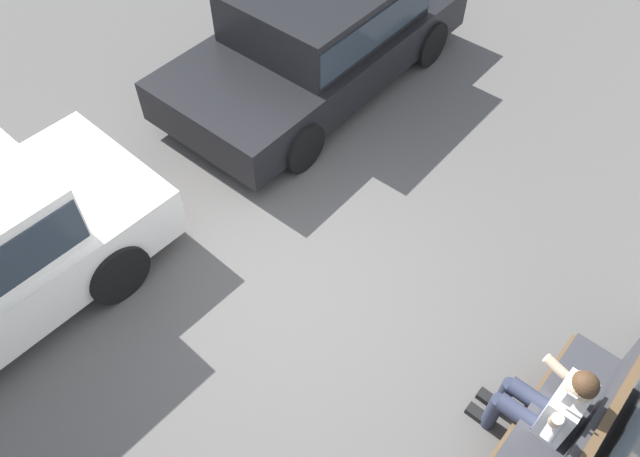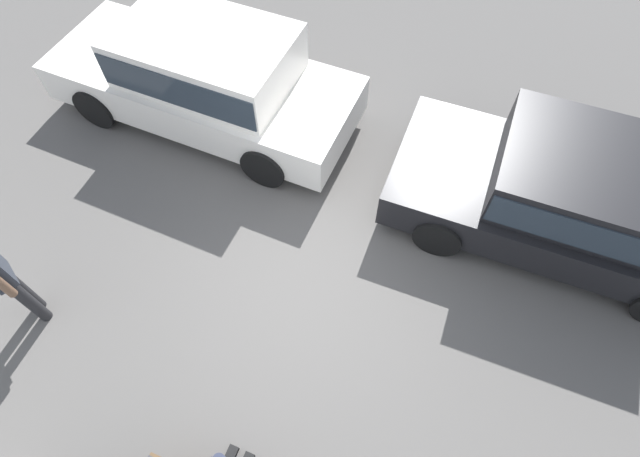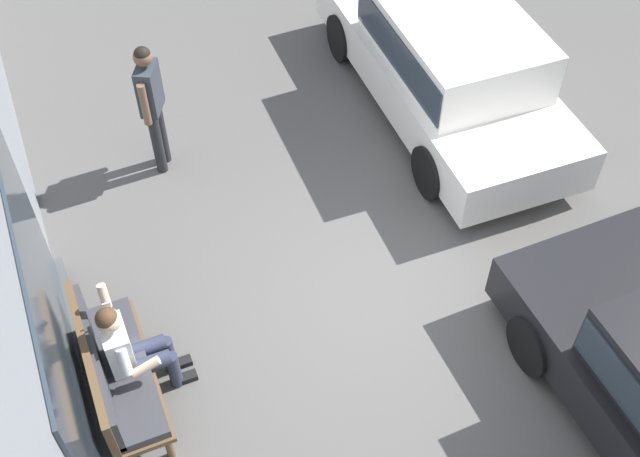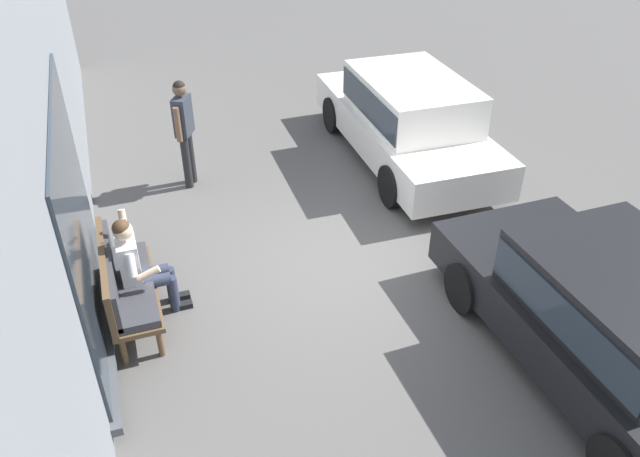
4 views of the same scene
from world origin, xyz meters
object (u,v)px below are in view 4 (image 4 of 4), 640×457
at_px(bench, 122,282).
at_px(parked_car_near, 616,316).
at_px(parked_car_mid, 408,116).
at_px(person_on_phone, 139,265).
at_px(pedestrian_standing, 184,125).

distance_m(bench, parked_car_near, 5.32).
bearing_deg(bench, parked_car_mid, -61.65).
relative_size(parked_car_near, parked_car_mid, 0.93).
bearing_deg(person_on_phone, bench, 108.94).
distance_m(parked_car_near, pedestrian_standing, 6.48).
height_order(bench, parked_car_mid, parked_car_mid).
height_order(parked_car_mid, pedestrian_standing, pedestrian_standing).
bearing_deg(pedestrian_standing, parked_car_near, -147.55).
xyz_separation_m(parked_car_near, parked_car_mid, (5.10, -0.14, 0.06)).
xyz_separation_m(bench, person_on_phone, (0.08, -0.22, 0.13)).
relative_size(person_on_phone, parked_car_mid, 0.29).
distance_m(person_on_phone, parked_car_mid, 5.28).
relative_size(bench, pedestrian_standing, 0.93).
xyz_separation_m(parked_car_near, pedestrian_standing, (5.46, 3.47, 0.27)).
height_order(bench, pedestrian_standing, pedestrian_standing).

